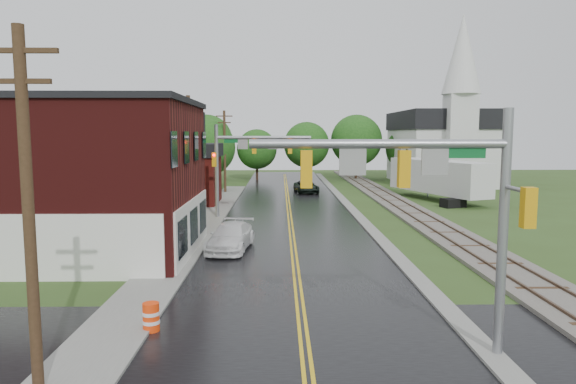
{
  "coord_description": "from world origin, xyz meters",
  "views": [
    {
      "loc": [
        -0.75,
        -12.27,
        6.48
      ],
      "look_at": [
        -0.34,
        13.95,
        3.5
      ],
      "focal_mm": 32.0,
      "sensor_mm": 36.0,
      "label": 1
    }
  ],
  "objects_px": {
    "tree_left_b": "(80,143)",
    "tree_left_e": "(208,149)",
    "suv_dark": "(306,187)",
    "construction_barrel": "(151,317)",
    "tree_left_c": "(151,153)",
    "pickup_white": "(231,237)",
    "church": "(441,139)",
    "brick_building": "(59,178)",
    "semi_trailer": "(438,177)",
    "utility_pole_c": "(225,150)",
    "utility_pole_a": "(28,207)",
    "utility_pole_b": "(189,160)",
    "traffic_signal_far": "(244,154)",
    "traffic_signal_near": "(430,188)"
  },
  "relations": [
    {
      "from": "semi_trailer",
      "to": "brick_building",
      "type": "bearing_deg",
      "value": -140.72
    },
    {
      "from": "utility_pole_a",
      "to": "pickup_white",
      "type": "height_order",
      "value": "utility_pole_a"
    },
    {
      "from": "brick_building",
      "to": "utility_pole_b",
      "type": "relative_size",
      "value": 1.59
    },
    {
      "from": "church",
      "to": "construction_barrel",
      "type": "height_order",
      "value": "church"
    },
    {
      "from": "tree_left_b",
      "to": "suv_dark",
      "type": "bearing_deg",
      "value": 30.55
    },
    {
      "from": "brick_building",
      "to": "semi_trailer",
      "type": "xyz_separation_m",
      "value": [
        27.08,
        22.15,
        -1.82
      ]
    },
    {
      "from": "traffic_signal_near",
      "to": "utility_pole_b",
      "type": "xyz_separation_m",
      "value": [
        -10.27,
        20.0,
        -0.25
      ]
    },
    {
      "from": "tree_left_e",
      "to": "construction_barrel",
      "type": "relative_size",
      "value": 8.46
    },
    {
      "from": "utility_pole_c",
      "to": "brick_building",
      "type": "bearing_deg",
      "value": -101.09
    },
    {
      "from": "tree_left_b",
      "to": "tree_left_e",
      "type": "distance_m",
      "value": 16.67
    },
    {
      "from": "tree_left_b",
      "to": "semi_trailer",
      "type": "bearing_deg",
      "value": 9.2
    },
    {
      "from": "church",
      "to": "traffic_signal_near",
      "type": "bearing_deg",
      "value": -107.72
    },
    {
      "from": "brick_building",
      "to": "utility_pole_c",
      "type": "bearing_deg",
      "value": 78.91
    },
    {
      "from": "semi_trailer",
      "to": "construction_barrel",
      "type": "xyz_separation_m",
      "value": [
        -19.6,
        -33.08,
        -1.85
      ]
    },
    {
      "from": "tree_left_b",
      "to": "traffic_signal_far",
      "type": "bearing_deg",
      "value": -18.81
    },
    {
      "from": "traffic_signal_near",
      "to": "traffic_signal_far",
      "type": "xyz_separation_m",
      "value": [
        -6.94,
        25.0,
        0.01
      ]
    },
    {
      "from": "tree_left_c",
      "to": "suv_dark",
      "type": "relative_size",
      "value": 1.59
    },
    {
      "from": "tree_left_e",
      "to": "suv_dark",
      "type": "distance_m",
      "value": 11.94
    },
    {
      "from": "pickup_white",
      "to": "tree_left_e",
      "type": "bearing_deg",
      "value": 107.07
    },
    {
      "from": "tree_left_b",
      "to": "pickup_white",
      "type": "height_order",
      "value": "tree_left_b"
    },
    {
      "from": "traffic_signal_far",
      "to": "utility_pole_b",
      "type": "bearing_deg",
      "value": -123.68
    },
    {
      "from": "church",
      "to": "tree_left_e",
      "type": "relative_size",
      "value": 2.45
    },
    {
      "from": "traffic_signal_far",
      "to": "construction_barrel",
      "type": "distance_m",
      "value": 23.42
    },
    {
      "from": "semi_trailer",
      "to": "construction_barrel",
      "type": "relative_size",
      "value": 13.19
    },
    {
      "from": "utility_pole_a",
      "to": "suv_dark",
      "type": "relative_size",
      "value": 1.87
    },
    {
      "from": "brick_building",
      "to": "church",
      "type": "bearing_deg",
      "value": 50.02
    },
    {
      "from": "utility_pole_c",
      "to": "church",
      "type": "bearing_deg",
      "value": 19.97
    },
    {
      "from": "pickup_white",
      "to": "brick_building",
      "type": "bearing_deg",
      "value": -166.95
    },
    {
      "from": "traffic_signal_far",
      "to": "utility_pole_c",
      "type": "relative_size",
      "value": 0.82
    },
    {
      "from": "utility_pole_b",
      "to": "semi_trailer",
      "type": "distance_m",
      "value": 26.33
    },
    {
      "from": "church",
      "to": "tree_left_b",
      "type": "xyz_separation_m",
      "value": [
        -37.85,
        -21.84,
        -0.12
      ]
    },
    {
      "from": "construction_barrel",
      "to": "utility_pole_c",
      "type": "bearing_deg",
      "value": 92.58
    },
    {
      "from": "tree_left_c",
      "to": "pickup_white",
      "type": "distance_m",
      "value": 26.35
    },
    {
      "from": "utility_pole_b",
      "to": "tree_left_c",
      "type": "distance_m",
      "value": 19.24
    },
    {
      "from": "suv_dark",
      "to": "construction_barrel",
      "type": "xyz_separation_m",
      "value": [
        -7.14,
        -39.63,
        -0.19
      ]
    },
    {
      "from": "church",
      "to": "tree_left_b",
      "type": "relative_size",
      "value": 2.06
    },
    {
      "from": "church",
      "to": "tree_left_b",
      "type": "distance_m",
      "value": 43.7
    },
    {
      "from": "tree_left_e",
      "to": "semi_trailer",
      "type": "relative_size",
      "value": 0.64
    },
    {
      "from": "tree_left_c",
      "to": "pickup_white",
      "type": "relative_size",
      "value": 1.5
    },
    {
      "from": "suv_dark",
      "to": "brick_building",
      "type": "bearing_deg",
      "value": -124.63
    },
    {
      "from": "tree_left_e",
      "to": "suv_dark",
      "type": "xyz_separation_m",
      "value": [
        10.98,
        -2.2,
        -4.14
      ]
    },
    {
      "from": "pickup_white",
      "to": "traffic_signal_far",
      "type": "bearing_deg",
      "value": 96.74
    },
    {
      "from": "traffic_signal_far",
      "to": "utility_pole_b",
      "type": "relative_size",
      "value": 0.82
    },
    {
      "from": "brick_building",
      "to": "construction_barrel",
      "type": "bearing_deg",
      "value": -55.61
    },
    {
      "from": "traffic_signal_far",
      "to": "semi_trailer",
      "type": "distance_m",
      "value": 20.89
    },
    {
      "from": "utility_pole_b",
      "to": "church",
      "type": "bearing_deg",
      "value": 49.82
    },
    {
      "from": "suv_dark",
      "to": "construction_barrel",
      "type": "relative_size",
      "value": 5.0
    },
    {
      "from": "church",
      "to": "utility_pole_b",
      "type": "xyz_separation_m",
      "value": [
        -26.8,
        -31.74,
        -1.11
      ]
    },
    {
      "from": "utility_pole_b",
      "to": "construction_barrel",
      "type": "bearing_deg",
      "value": -84.27
    },
    {
      "from": "utility_pole_c",
      "to": "utility_pole_a",
      "type": "bearing_deg",
      "value": -90.0
    }
  ]
}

